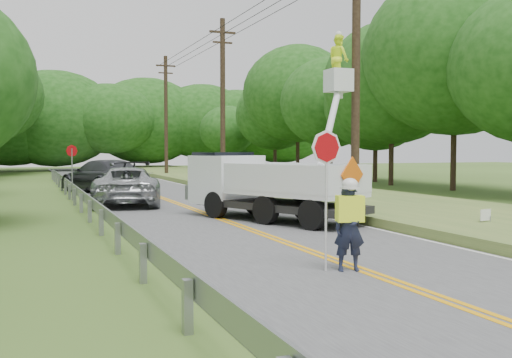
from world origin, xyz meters
name	(u,v)px	position (x,y,z in m)	size (l,w,h in m)	color
ground	(376,276)	(0.00, 0.00, 0.00)	(140.00, 140.00, 0.00)	#3C5821
road	(184,206)	(0.00, 14.00, 0.01)	(7.20, 96.00, 0.03)	#47484A
guardrail	(79,194)	(-4.02, 14.91, 0.55)	(0.18, 48.00, 0.77)	gray
utility_poles	(268,88)	(5.00, 17.02, 5.27)	(1.60, 43.30, 10.00)	black
tall_grass_verge	(337,197)	(7.10, 14.00, 0.15)	(7.00, 96.00, 0.30)	#516D33
treeline_right	(383,88)	(16.13, 23.88, 6.37)	(10.94, 54.46, 12.12)	#332319
treeline_horizon	(72,119)	(-1.27, 56.43, 5.50)	(55.42, 14.43, 11.39)	#16420F
flagger	(349,221)	(-0.28, 0.50, 0.98)	(1.09, 0.54, 2.68)	#191E33
bucket_truck	(262,175)	(1.43, 9.04, 1.46)	(5.40, 6.62, 6.30)	black
suv_silver	(127,186)	(-2.04, 15.39, 0.80)	(2.59, 5.62, 1.56)	#A5A9AC
suv_darkgrey	(103,176)	(-2.14, 22.91, 0.89)	(2.43, 5.99, 1.74)	#33353A
stop_sign_permanent	(72,164)	(-4.03, 18.24, 1.66)	(0.51, 0.22, 2.51)	gray
yard_sign	(485,216)	(5.96, 3.63, 0.47)	(0.45, 0.13, 0.65)	white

